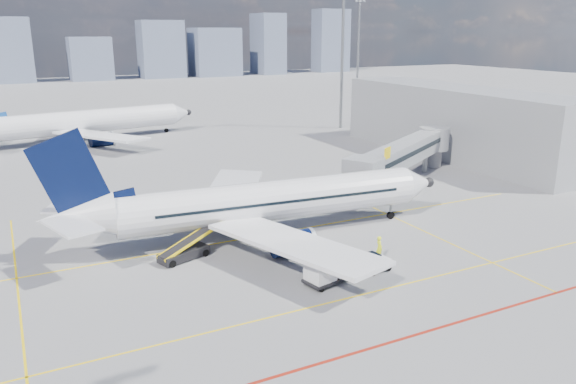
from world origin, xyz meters
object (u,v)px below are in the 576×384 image
main_aircraft (257,203)px  ramp_worker (379,248)px  second_aircraft (82,122)px  belt_loader (185,251)px  cargo_dolly (331,266)px  baggage_tug (375,263)px

main_aircraft → ramp_worker: main_aircraft is taller
second_aircraft → ramp_worker: 65.68m
main_aircraft → second_aircraft: size_ratio=0.93×
second_aircraft → belt_loader: (0.30, -56.87, -2.58)m
second_aircraft → cargo_dolly: second_aircraft is taller
main_aircraft → cargo_dolly: main_aircraft is taller
main_aircraft → belt_loader: (-7.19, -1.85, -2.59)m
ramp_worker → second_aircraft: bearing=23.6°
second_aircraft → belt_loader: bearing=-98.6°
cargo_dolly → ramp_worker: size_ratio=2.22×
cargo_dolly → belt_loader: bearing=120.1°
baggage_tug → belt_loader: (-12.25, 8.99, -0.08)m
belt_loader → second_aircraft: bearing=71.7°
main_aircraft → belt_loader: bearing=-160.6°
baggage_tug → ramp_worker: 2.44m
baggage_tug → ramp_worker: size_ratio=1.15×
baggage_tug → cargo_dolly: (-4.04, -0.13, 0.53)m
second_aircraft → main_aircraft: bearing=-91.1°
main_aircraft → ramp_worker: 11.50m
cargo_dolly → belt_loader: size_ratio=0.72×
second_aircraft → baggage_tug: second_aircraft is taller
main_aircraft → cargo_dolly: bearing=-79.7°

